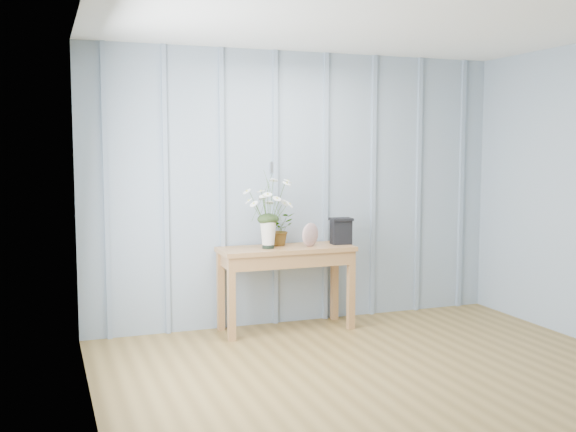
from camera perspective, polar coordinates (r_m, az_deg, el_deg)
name	(u,v)px	position (r m, az deg, el deg)	size (l,w,h in m)	color
ground	(428,405)	(4.52, 11.79, -15.37)	(4.50, 4.50, 0.00)	brown
room_shell	(366,98)	(5.03, 6.66, 9.89)	(4.00, 4.50, 2.50)	#98A8B7
sideboard	(286,260)	(6.00, -0.17, -3.71)	(1.20, 0.45, 0.75)	#9E6B3B
daisy_vase	(268,201)	(5.84, -1.70, 1.28)	(0.47, 0.36, 0.66)	black
spider_plant	(279,229)	(6.06, -0.80, -1.12)	(0.26, 0.23, 0.29)	#203316
felt_disc_vessel	(310,235)	(5.99, 1.90, -1.59)	(0.21, 0.06, 0.21)	#904652
carved_box	(341,231)	(6.16, 4.51, -1.25)	(0.21, 0.17, 0.24)	black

